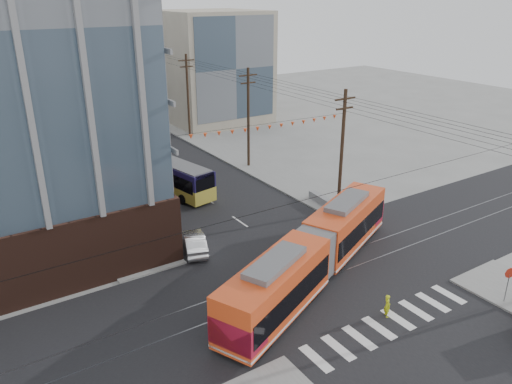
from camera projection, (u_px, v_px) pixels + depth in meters
ground at (354, 299)px, 32.06m from camera, size 160.00×160.00×0.00m
bg_bldg_ne_near at (212, 67)px, 74.49m from camera, size 14.00×14.00×16.00m
bg_bldg_ne_far at (170, 59)px, 91.42m from camera, size 16.00×16.00×14.00m
utility_pole_far at (146, 81)px, 77.83m from camera, size 0.30×0.30×11.00m
streetcar at (314, 253)px, 33.72m from camera, size 19.49×10.96×3.88m
city_bus at (168, 174)px, 49.22m from camera, size 4.77×11.90×3.29m
parked_car_silver at (194, 242)px, 37.84m from camera, size 2.86×4.63×1.44m
parked_car_white at (149, 205)px, 44.64m from camera, size 1.99×4.66×1.34m
parked_car_grey at (131, 191)px, 47.76m from camera, size 2.18×4.67×1.29m
pedestrian at (387, 306)px, 30.14m from camera, size 0.55×0.65×1.50m
stop_sign at (507, 287)px, 31.23m from camera, size 0.93×0.93×2.41m
jersey_barrier at (324, 202)px, 46.02m from camera, size 1.31×4.16×0.82m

